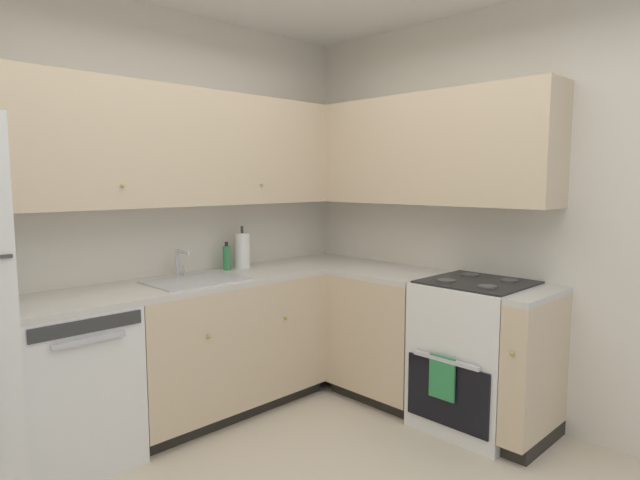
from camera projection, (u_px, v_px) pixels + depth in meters
wall_back at (136, 215)px, 3.43m from camera, size 3.51×0.05×2.66m
wall_right at (515, 215)px, 3.42m from camera, size 0.05×3.50×2.66m
dishwasher at (70, 385)px, 2.90m from camera, size 0.60×0.63×0.88m
lower_cabinets_back at (222, 345)px, 3.59m from camera, size 1.37×0.62×0.88m
countertop_back at (220, 279)px, 3.54m from camera, size 2.58×0.60×0.03m
lower_cabinets_right at (411, 341)px, 3.69m from camera, size 0.62×1.49×0.88m
countertop_right at (412, 276)px, 3.64m from camera, size 0.60×1.49×0.03m
oven_range at (476, 353)px, 3.35m from camera, size 0.68×0.62×1.07m
upper_cabinets_back at (184, 148)px, 3.43m from camera, size 2.26×0.34×0.74m
upper_cabinets_right at (412, 151)px, 3.72m from camera, size 0.32×2.03×0.74m
sink at (196, 287)px, 3.38m from camera, size 0.60×0.40×0.10m
faucet at (180, 260)px, 3.51m from camera, size 0.07×0.16×0.18m
soap_bottle at (227, 258)px, 3.78m from camera, size 0.05×0.05×0.20m
paper_towel_roll at (242, 251)px, 3.84m from camera, size 0.11×0.11×0.32m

